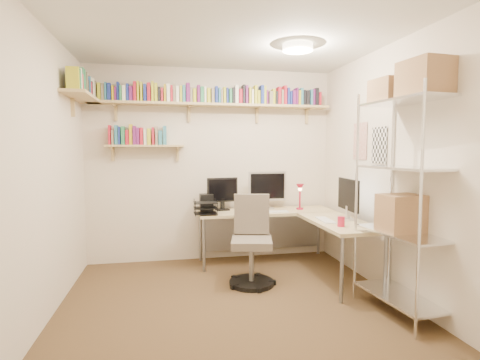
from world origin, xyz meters
name	(u,v)px	position (x,y,z in m)	size (l,w,h in m)	color
ground	(232,302)	(0.00, 0.00, 0.00)	(3.20, 3.20, 0.00)	#45331D
room_shell	(232,139)	(0.00, 0.00, 1.55)	(3.24, 3.04, 2.52)	beige
wall_shelves	(179,103)	(-0.43, 1.29, 2.03)	(3.12, 1.09, 0.80)	tan
corner_desk	(274,214)	(0.69, 0.96, 0.67)	(1.80, 1.72, 1.17)	#D0BA87
office_chair	(252,247)	(0.30, 0.47, 0.40)	(0.52, 0.53, 0.96)	black
wire_rack	(406,153)	(1.42, -0.54, 1.42)	(0.49, 0.89, 2.17)	silver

